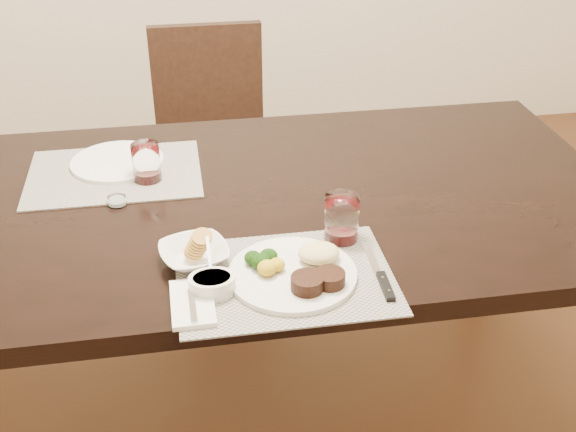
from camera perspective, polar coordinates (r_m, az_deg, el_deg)
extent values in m
plane|color=#4D2E18|center=(2.31, -3.50, -14.96)|extent=(4.50, 4.50, 0.00)
cube|color=black|center=(1.86, -4.21, 0.78)|extent=(2.00, 1.00, 0.05)
cube|color=black|center=(2.63, 15.50, -0.09)|extent=(0.08, 0.08, 0.70)
cube|color=black|center=(2.74, -5.80, 4.28)|extent=(0.42, 0.42, 0.04)
cube|color=black|center=(2.70, -9.06, -2.02)|extent=(0.04, 0.04, 0.41)
cube|color=black|center=(2.71, -1.47, -1.36)|extent=(0.04, 0.04, 0.41)
cube|color=black|center=(3.01, -9.27, 1.68)|extent=(0.04, 0.04, 0.41)
cube|color=black|center=(3.02, -2.45, 2.25)|extent=(0.04, 0.04, 0.41)
cube|color=black|center=(2.82, -6.38, 10.44)|extent=(0.42, 0.04, 0.45)
cube|color=gray|center=(1.54, -0.23, -4.90)|extent=(0.46, 0.34, 0.00)
cube|color=gray|center=(2.01, -13.54, 3.29)|extent=(0.46, 0.34, 0.00)
cylinder|color=silver|center=(1.54, 0.35, -4.62)|extent=(0.28, 0.28, 0.01)
cylinder|color=black|center=(1.48, 1.53, -5.32)|extent=(0.07, 0.07, 0.03)
cylinder|color=black|center=(1.50, 3.32, -4.93)|extent=(0.07, 0.07, 0.03)
ellipsoid|color=#E0CD86|center=(1.56, 2.45, -2.93)|extent=(0.09, 0.08, 0.04)
ellipsoid|color=#193A0B|center=(1.54, -2.16, -3.60)|extent=(0.04, 0.04, 0.04)
ellipsoid|color=gold|center=(1.52, -1.67, -4.12)|extent=(0.04, 0.04, 0.03)
cube|color=silver|center=(1.47, -7.56, -6.83)|extent=(0.09, 0.16, 0.01)
cube|color=silver|center=(1.46, -7.55, -7.03)|extent=(0.01, 0.11, 0.00)
cube|color=silver|center=(1.51, -7.48, -5.35)|extent=(0.02, 0.04, 0.00)
cube|color=silver|center=(1.61, 6.64, -3.38)|extent=(0.02, 0.13, 0.00)
cube|color=black|center=(1.52, 7.72, -5.52)|extent=(0.02, 0.09, 0.01)
imported|color=silver|center=(1.59, -7.43, -3.03)|extent=(0.18, 0.18, 0.04)
cylinder|color=#AB7E35|center=(1.58, -7.49, -2.27)|extent=(0.05, 0.05, 0.05)
cylinder|color=silver|center=(1.50, -6.02, -5.40)|extent=(0.10, 0.10, 0.04)
cylinder|color=#0B340E|center=(1.49, -6.04, -5.02)|extent=(0.08, 0.08, 0.01)
cube|color=silver|center=(1.53, -6.27, -2.91)|extent=(0.01, 0.06, 0.05)
cylinder|color=white|center=(1.64, 4.26, -0.15)|extent=(0.08, 0.08, 0.11)
cylinder|color=#3A0506|center=(1.67, 4.21, -1.36)|extent=(0.07, 0.07, 0.03)
cylinder|color=silver|center=(2.05, -13.34, 4.19)|extent=(0.25, 0.25, 0.01)
cylinder|color=white|center=(1.93, -11.13, 4.19)|extent=(0.07, 0.07, 0.10)
cylinder|color=#3A0506|center=(1.95, -11.02, 3.19)|extent=(0.06, 0.06, 0.03)
cylinder|color=white|center=(1.85, -13.36, 1.19)|extent=(0.05, 0.05, 0.02)
cylinder|color=white|center=(1.86, -13.34, 1.06)|extent=(0.04, 0.04, 0.01)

